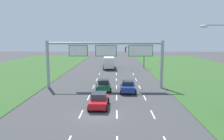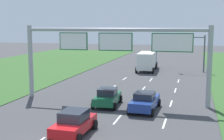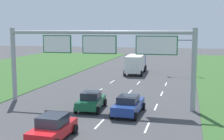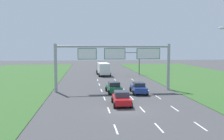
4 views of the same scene
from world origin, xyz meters
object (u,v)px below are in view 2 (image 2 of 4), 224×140
at_px(car_near_red, 74,123).
at_px(car_lead_silver, 145,101).
at_px(traffic_light_mast, 191,47).
at_px(box_truck, 147,60).
at_px(sign_gantry, 116,48).
at_px(car_mid_lane, 107,97).

height_order(car_near_red, car_lead_silver, car_near_red).
distance_m(car_near_red, traffic_light_mast, 31.33).
xyz_separation_m(box_truck, sign_gantry, (0.35, -21.26, 3.35)).
bearing_deg(sign_gantry, box_truck, 90.94).
distance_m(box_truck, traffic_light_mast, 7.00).
bearing_deg(car_mid_lane, car_near_red, -93.54).
height_order(car_near_red, sign_gantry, sign_gantry).
xyz_separation_m(sign_gantry, traffic_light_mast, (6.27, 21.15, -1.09)).
bearing_deg(car_lead_silver, car_mid_lane, 170.50).
relative_size(car_near_red, sign_gantry, 0.23).
height_order(car_mid_lane, box_truck, box_truck).
bearing_deg(box_truck, traffic_light_mast, -3.10).
xyz_separation_m(car_lead_silver, car_mid_lane, (-3.42, 0.73, -0.01)).
bearing_deg(sign_gantry, car_mid_lane, -103.63).
xyz_separation_m(car_near_red, traffic_light_mast, (6.70, 30.45, 3.07)).
xyz_separation_m(box_truck, traffic_light_mast, (6.62, -0.11, 2.26)).
bearing_deg(car_near_red, traffic_light_mast, 78.92).
relative_size(car_lead_silver, car_mid_lane, 1.10).
xyz_separation_m(car_lead_silver, sign_gantry, (-3.03, 2.33, 4.18)).
height_order(car_near_red, car_mid_lane, car_near_red).
distance_m(sign_gantry, traffic_light_mast, 22.09).
height_order(car_lead_silver, box_truck, box_truck).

